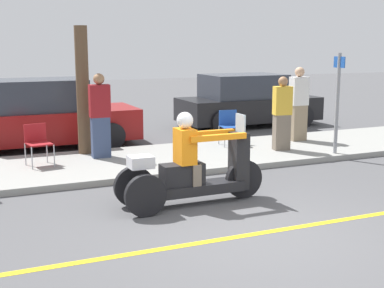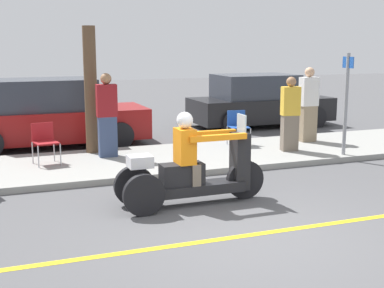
% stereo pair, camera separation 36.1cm
% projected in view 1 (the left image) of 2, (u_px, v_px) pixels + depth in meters
% --- Properties ---
extents(ground_plane, '(60.00, 60.00, 0.00)m').
position_uv_depth(ground_plane, '(256.00, 234.00, 7.20)').
color(ground_plane, '#4C4C4F').
extents(lane_stripe, '(24.00, 0.12, 0.01)m').
position_uv_depth(lane_stripe, '(239.00, 236.00, 7.10)').
color(lane_stripe, gold).
rests_on(lane_stripe, ground).
extents(sidewalk_strip, '(28.00, 2.80, 0.12)m').
position_uv_depth(sidewalk_strip, '(146.00, 161.00, 11.33)').
color(sidewalk_strip, gray).
rests_on(sidewalk_strip, ground).
extents(motorcycle_trike, '(2.45, 0.67, 1.49)m').
position_uv_depth(motorcycle_trike, '(191.00, 172.00, 8.41)').
color(motorcycle_trike, black).
rests_on(motorcycle_trike, ground).
extents(spectator_far_back, '(0.44, 0.26, 1.82)m').
position_uv_depth(spectator_far_back, '(298.00, 105.00, 13.25)').
color(spectator_far_back, gray).
rests_on(spectator_far_back, sidewalk_strip).
extents(spectator_by_tree, '(0.44, 0.28, 1.79)m').
position_uv_depth(spectator_by_tree, '(100.00, 117.00, 11.28)').
color(spectator_by_tree, '#38476B').
rests_on(spectator_by_tree, sidewalk_strip).
extents(spectator_end_of_line, '(0.43, 0.31, 1.67)m').
position_uv_depth(spectator_end_of_line, '(282.00, 115.00, 12.08)').
color(spectator_end_of_line, '#726656').
rests_on(spectator_end_of_line, sidewalk_strip).
extents(folding_chair_curbside, '(0.53, 0.53, 0.82)m').
position_uv_depth(folding_chair_curbside, '(37.00, 140.00, 10.62)').
color(folding_chair_curbside, '#A5A8AD').
rests_on(folding_chair_curbside, sidewalk_strip).
extents(folding_chair_set_back, '(0.52, 0.52, 0.82)m').
position_uv_depth(folding_chair_set_back, '(229.00, 124.00, 12.76)').
color(folding_chair_set_back, '#A5A8AD').
rests_on(folding_chair_set_back, sidewalk_strip).
extents(parked_car_lot_left, '(4.61, 1.98, 1.67)m').
position_uv_depth(parked_car_lot_left, '(39.00, 116.00, 12.98)').
color(parked_car_lot_left, maroon).
rests_on(parked_car_lot_left, ground).
extents(parked_car_lot_center, '(4.28, 2.02, 1.58)m').
position_uv_depth(parked_car_lot_center, '(247.00, 102.00, 16.41)').
color(parked_car_lot_center, black).
rests_on(parked_car_lot_center, ground).
extents(tree_trunk, '(0.28, 0.28, 2.77)m').
position_uv_depth(tree_trunk, '(83.00, 91.00, 11.60)').
color(tree_trunk, brown).
rests_on(tree_trunk, sidewalk_strip).
extents(street_sign, '(0.08, 0.36, 2.20)m').
position_uv_depth(street_sign, '(338.00, 99.00, 11.63)').
color(street_sign, gray).
rests_on(street_sign, sidewalk_strip).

